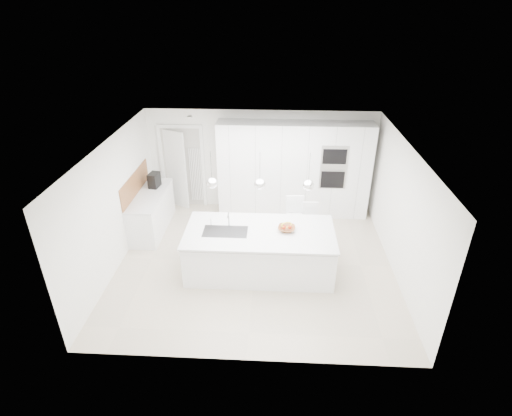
# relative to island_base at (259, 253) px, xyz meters

# --- Properties ---
(floor) EXTENTS (5.50, 5.50, 0.00)m
(floor) POSITION_rel_island_base_xyz_m (-0.10, 0.30, -0.43)
(floor) COLOR beige
(floor) RESTS_ON ground
(wall_back) EXTENTS (5.50, 0.00, 5.50)m
(wall_back) POSITION_rel_island_base_xyz_m (-0.10, 2.80, 0.82)
(wall_back) COLOR white
(wall_back) RESTS_ON ground
(wall_left) EXTENTS (0.00, 5.00, 5.00)m
(wall_left) POSITION_rel_island_base_xyz_m (-2.85, 0.30, 0.82)
(wall_left) COLOR white
(wall_left) RESTS_ON ground
(ceiling) EXTENTS (5.50, 5.50, 0.00)m
(ceiling) POSITION_rel_island_base_xyz_m (-0.10, 0.30, 2.07)
(ceiling) COLOR white
(ceiling) RESTS_ON wall_back
(tall_cabinets) EXTENTS (3.60, 0.60, 2.30)m
(tall_cabinets) POSITION_rel_island_base_xyz_m (0.70, 2.50, 0.72)
(tall_cabinets) COLOR white
(tall_cabinets) RESTS_ON floor
(oven_stack) EXTENTS (0.62, 0.04, 1.05)m
(oven_stack) POSITION_rel_island_base_xyz_m (1.60, 2.19, 0.92)
(oven_stack) COLOR #A5A5A8
(oven_stack) RESTS_ON tall_cabinets
(doorway_frame) EXTENTS (1.11, 0.08, 2.13)m
(doorway_frame) POSITION_rel_island_base_xyz_m (-2.05, 2.77, 0.59)
(doorway_frame) COLOR white
(doorway_frame) RESTS_ON floor
(hallway_door) EXTENTS (0.76, 0.38, 2.00)m
(hallway_door) POSITION_rel_island_base_xyz_m (-2.30, 2.72, 0.57)
(hallway_door) COLOR white
(hallway_door) RESTS_ON floor
(radiator) EXTENTS (0.32, 0.04, 1.40)m
(radiator) POSITION_rel_island_base_xyz_m (-1.73, 2.76, 0.42)
(radiator) COLOR white
(radiator) RESTS_ON floor
(left_base_cabinets) EXTENTS (0.60, 1.80, 0.86)m
(left_base_cabinets) POSITION_rel_island_base_xyz_m (-2.55, 1.50, 0.00)
(left_base_cabinets) COLOR white
(left_base_cabinets) RESTS_ON floor
(left_worktop) EXTENTS (0.62, 1.82, 0.04)m
(left_worktop) POSITION_rel_island_base_xyz_m (-2.55, 1.50, 0.45)
(left_worktop) COLOR white
(left_worktop) RESTS_ON left_base_cabinets
(oak_backsplash) EXTENTS (0.02, 1.80, 0.50)m
(oak_backsplash) POSITION_rel_island_base_xyz_m (-2.84, 1.50, 0.72)
(oak_backsplash) COLOR #956139
(oak_backsplash) RESTS_ON wall_left
(island_base) EXTENTS (2.80, 1.20, 0.86)m
(island_base) POSITION_rel_island_base_xyz_m (0.00, 0.00, 0.00)
(island_base) COLOR white
(island_base) RESTS_ON floor
(island_worktop) EXTENTS (2.84, 1.40, 0.04)m
(island_worktop) POSITION_rel_island_base_xyz_m (0.00, 0.05, 0.45)
(island_worktop) COLOR white
(island_worktop) RESTS_ON island_base
(island_sink) EXTENTS (0.84, 0.44, 0.18)m
(island_sink) POSITION_rel_island_base_xyz_m (-0.65, -0.00, 0.39)
(island_sink) COLOR #3F3F42
(island_sink) RESTS_ON island_worktop
(island_tap) EXTENTS (0.02, 0.02, 0.30)m
(island_tap) POSITION_rel_island_base_xyz_m (-0.60, 0.20, 0.62)
(island_tap) COLOR white
(island_tap) RESTS_ON island_worktop
(pendant_left) EXTENTS (0.20, 0.20, 0.20)m
(pendant_left) POSITION_rel_island_base_xyz_m (-0.85, -0.00, 1.47)
(pendant_left) COLOR white
(pendant_left) RESTS_ON ceiling
(pendant_mid) EXTENTS (0.20, 0.20, 0.20)m
(pendant_mid) POSITION_rel_island_base_xyz_m (-0.00, -0.00, 1.47)
(pendant_mid) COLOR white
(pendant_mid) RESTS_ON ceiling
(pendant_right) EXTENTS (0.20, 0.20, 0.20)m
(pendant_right) POSITION_rel_island_base_xyz_m (0.85, -0.00, 1.47)
(pendant_right) COLOR white
(pendant_right) RESTS_ON ceiling
(fruit_bowl) EXTENTS (0.36, 0.36, 0.08)m
(fruit_bowl) POSITION_rel_island_base_xyz_m (0.51, 0.10, 0.51)
(fruit_bowl) COLOR #956139
(fruit_bowl) RESTS_ON island_worktop
(espresso_machine) EXTENTS (0.25, 0.34, 0.34)m
(espresso_machine) POSITION_rel_island_base_xyz_m (-2.53, 1.90, 0.64)
(espresso_machine) COLOR black
(espresso_machine) RESTS_ON left_worktop
(bar_stool_left) EXTENTS (0.43, 0.56, 1.16)m
(bar_stool_left) POSITION_rel_island_base_xyz_m (0.69, 0.91, 0.15)
(bar_stool_left) COLOR white
(bar_stool_left) RESTS_ON floor
(bar_stool_right) EXTENTS (0.35, 0.48, 1.03)m
(bar_stool_right) POSITION_rel_island_base_xyz_m (1.02, 0.90, 0.09)
(bar_stool_right) COLOR white
(bar_stool_right) RESTS_ON floor
(apple_a) EXTENTS (0.08, 0.08, 0.08)m
(apple_a) POSITION_rel_island_base_xyz_m (0.56, 0.12, 0.54)
(apple_a) COLOR red
(apple_a) RESTS_ON fruit_bowl
(apple_b) EXTENTS (0.09, 0.09, 0.09)m
(apple_b) POSITION_rel_island_base_xyz_m (0.46, 0.10, 0.54)
(apple_b) COLOR red
(apple_b) RESTS_ON fruit_bowl
(banana_bunch) EXTENTS (0.24, 0.18, 0.22)m
(banana_bunch) POSITION_rel_island_base_xyz_m (0.50, 0.11, 0.59)
(banana_bunch) COLOR yellow
(banana_bunch) RESTS_ON fruit_bowl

